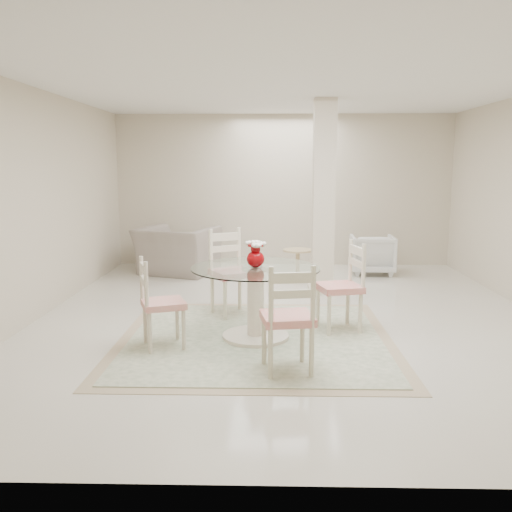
{
  "coord_description": "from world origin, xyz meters",
  "views": [
    {
      "loc": [
        -0.27,
        -6.32,
        1.8
      ],
      "look_at": [
        -0.4,
        -0.66,
        0.85
      ],
      "focal_mm": 38.0,
      "sensor_mm": 36.0,
      "label": 1
    }
  ],
  "objects_px": {
    "red_vase": "(256,254)",
    "dining_chair_east": "(345,280)",
    "dining_chair_south": "(289,311)",
    "armchair_white": "(372,254)",
    "dining_table": "(256,303)",
    "side_table": "(298,266)",
    "dining_chair_north": "(230,265)",
    "recliner_taupe": "(177,251)",
    "dining_chair_west": "(157,297)",
    "column": "(323,198)"
  },
  "relations": [
    {
      "from": "red_vase",
      "to": "dining_chair_east",
      "type": "bearing_deg",
      "value": 18.05
    },
    {
      "from": "dining_chair_north",
      "to": "dining_chair_west",
      "type": "relative_size",
      "value": 1.14
    },
    {
      "from": "dining_table",
      "to": "dining_chair_east",
      "type": "bearing_deg",
      "value": 18.01
    },
    {
      "from": "dining_chair_south",
      "to": "dining_table",
      "type": "bearing_deg",
      "value": -81.6
    },
    {
      "from": "armchair_white",
      "to": "red_vase",
      "type": "bearing_deg",
      "value": 65.09
    },
    {
      "from": "column",
      "to": "red_vase",
      "type": "relative_size",
      "value": 9.69
    },
    {
      "from": "dining_chair_east",
      "to": "side_table",
      "type": "relative_size",
      "value": 2.24
    },
    {
      "from": "dining_table",
      "to": "side_table",
      "type": "relative_size",
      "value": 2.73
    },
    {
      "from": "red_vase",
      "to": "armchair_white",
      "type": "bearing_deg",
      "value": 62.2
    },
    {
      "from": "dining_table",
      "to": "dining_chair_east",
      "type": "xyz_separation_m",
      "value": [
        0.97,
        0.32,
        0.18
      ]
    },
    {
      "from": "dining_chair_north",
      "to": "side_table",
      "type": "relative_size",
      "value": 2.36
    },
    {
      "from": "dining_chair_east",
      "to": "dining_chair_south",
      "type": "bearing_deg",
      "value": -41.23
    },
    {
      "from": "dining_chair_south",
      "to": "side_table",
      "type": "bearing_deg",
      "value": -103.39
    },
    {
      "from": "armchair_white",
      "to": "side_table",
      "type": "relative_size",
      "value": 1.48
    },
    {
      "from": "dining_chair_east",
      "to": "dining_chair_west",
      "type": "height_order",
      "value": "dining_chair_east"
    },
    {
      "from": "dining_chair_south",
      "to": "recliner_taupe",
      "type": "bearing_deg",
      "value": -78.25
    },
    {
      "from": "dining_chair_south",
      "to": "side_table",
      "type": "xyz_separation_m",
      "value": [
        0.29,
        3.99,
        -0.35
      ]
    },
    {
      "from": "recliner_taupe",
      "to": "dining_chair_east",
      "type": "bearing_deg",
      "value": 145.95
    },
    {
      "from": "column",
      "to": "armchair_white",
      "type": "bearing_deg",
      "value": 54.96
    },
    {
      "from": "dining_table",
      "to": "dining_chair_south",
      "type": "relative_size",
      "value": 1.22
    },
    {
      "from": "dining_chair_south",
      "to": "side_table",
      "type": "height_order",
      "value": "dining_chair_south"
    },
    {
      "from": "dining_chair_north",
      "to": "recliner_taupe",
      "type": "distance_m",
      "value": 2.71
    },
    {
      "from": "dining_table",
      "to": "armchair_white",
      "type": "relative_size",
      "value": 1.85
    },
    {
      "from": "dining_chair_east",
      "to": "dining_table",
      "type": "bearing_deg",
      "value": -86.04
    },
    {
      "from": "dining_chair_north",
      "to": "recliner_taupe",
      "type": "xyz_separation_m",
      "value": [
        -1.06,
        2.49,
        -0.21
      ]
    },
    {
      "from": "red_vase",
      "to": "dining_chair_north",
      "type": "bearing_deg",
      "value": 109.15
    },
    {
      "from": "column",
      "to": "dining_chair_west",
      "type": "xyz_separation_m",
      "value": [
        -1.86,
        -2.48,
        -0.82
      ]
    },
    {
      "from": "dining_chair_south",
      "to": "recliner_taupe",
      "type": "distance_m",
      "value": 4.75
    },
    {
      "from": "recliner_taupe",
      "to": "side_table",
      "type": "xyz_separation_m",
      "value": [
        1.99,
        -0.44,
        -0.17
      ]
    },
    {
      "from": "dining_table",
      "to": "armchair_white",
      "type": "distance_m",
      "value": 4.01
    },
    {
      "from": "dining_chair_west",
      "to": "side_table",
      "type": "xyz_separation_m",
      "value": [
        1.56,
        3.34,
        -0.3
      ]
    },
    {
      "from": "dining_table",
      "to": "armchair_white",
      "type": "height_order",
      "value": "dining_table"
    },
    {
      "from": "red_vase",
      "to": "recliner_taupe",
      "type": "relative_size",
      "value": 0.23
    },
    {
      "from": "recliner_taupe",
      "to": "dining_table",
      "type": "bearing_deg",
      "value": 130.95
    },
    {
      "from": "recliner_taupe",
      "to": "armchair_white",
      "type": "relative_size",
      "value": 1.67
    },
    {
      "from": "dining_chair_east",
      "to": "recliner_taupe",
      "type": "height_order",
      "value": "dining_chair_east"
    },
    {
      "from": "dining_chair_east",
      "to": "recliner_taupe",
      "type": "bearing_deg",
      "value": -157.09
    },
    {
      "from": "red_vase",
      "to": "dining_chair_east",
      "type": "relative_size",
      "value": 0.26
    },
    {
      "from": "side_table",
      "to": "dining_chair_north",
      "type": "bearing_deg",
      "value": -114.38
    },
    {
      "from": "dining_table",
      "to": "dining_chair_south",
      "type": "distance_m",
      "value": 1.04
    },
    {
      "from": "armchair_white",
      "to": "dining_chair_north",
      "type": "bearing_deg",
      "value": 52.36
    },
    {
      "from": "red_vase",
      "to": "dining_chair_north",
      "type": "distance_m",
      "value": 1.07
    },
    {
      "from": "dining_chair_south",
      "to": "recliner_taupe",
      "type": "height_order",
      "value": "dining_chair_south"
    },
    {
      "from": "red_vase",
      "to": "side_table",
      "type": "relative_size",
      "value": 0.57
    },
    {
      "from": "dining_chair_west",
      "to": "side_table",
      "type": "bearing_deg",
      "value": -45.49
    },
    {
      "from": "dining_chair_east",
      "to": "armchair_white",
      "type": "height_order",
      "value": "dining_chair_east"
    },
    {
      "from": "dining_chair_south",
      "to": "armchair_white",
      "type": "xyz_separation_m",
      "value": [
        1.56,
        4.52,
        -0.24
      ]
    },
    {
      "from": "column",
      "to": "dining_table",
      "type": "height_order",
      "value": "column"
    },
    {
      "from": "dining_table",
      "to": "dining_chair_north",
      "type": "height_order",
      "value": "dining_chair_north"
    },
    {
      "from": "dining_chair_west",
      "to": "dining_chair_south",
      "type": "height_order",
      "value": "dining_chair_south"
    }
  ]
}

